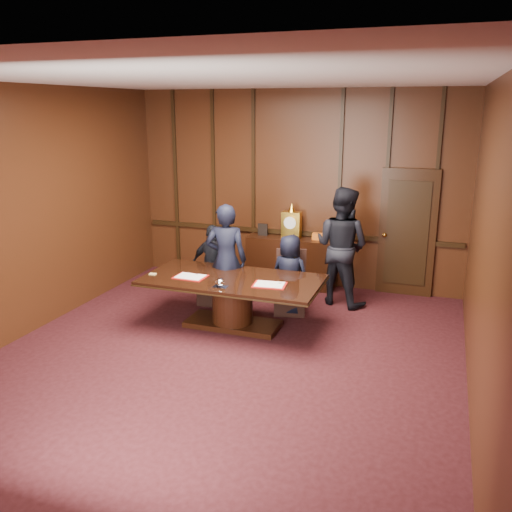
{
  "coord_description": "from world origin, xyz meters",
  "views": [
    {
      "loc": [
        2.54,
        -5.93,
        3.18
      ],
      "look_at": [
        -0.01,
        1.38,
        1.05
      ],
      "focal_mm": 38.0,
      "sensor_mm": 36.0,
      "label": 1
    }
  ],
  "objects": [
    {
      "name": "notepad",
      "position": [
        -1.48,
        0.87,
        0.77
      ],
      "size": [
        0.11,
        0.08,
        0.01
      ],
      "primitive_type": "cube",
      "rotation": [
        0.0,
        0.0,
        0.1
      ],
      "color": "tan",
      "rests_on": "conference_table"
    },
    {
      "name": "witness_right",
      "position": [
        1.03,
        2.65,
        0.98
      ],
      "size": [
        1.14,
        1.01,
        1.96
      ],
      "primitive_type": "imported",
      "rotation": [
        0.0,
        0.0,
        2.8
      ],
      "color": "black",
      "rests_on": "ground"
    },
    {
      "name": "folder_left",
      "position": [
        -0.88,
        0.93,
        0.77
      ],
      "size": [
        0.47,
        0.34,
        0.02
      ],
      "rotation": [
        0.0,
        0.0,
        -0.03
      ],
      "color": "#B11510",
      "rests_on": "conference_table"
    },
    {
      "name": "inkstand",
      "position": [
        -0.29,
        0.65,
        0.81
      ],
      "size": [
        0.2,
        0.14,
        0.12
      ],
      "color": "white",
      "rests_on": "conference_table"
    },
    {
      "name": "sideboard",
      "position": [
        0.0,
        3.26,
        0.49
      ],
      "size": [
        1.6,
        0.45,
        1.54
      ],
      "color": "black",
      "rests_on": "ground"
    },
    {
      "name": "witness_left",
      "position": [
        -0.58,
        1.57,
        0.88
      ],
      "size": [
        0.73,
        0.56,
        1.77
      ],
      "primitive_type": "imported",
      "rotation": [
        0.0,
        0.0,
        3.37
      ],
      "color": "black",
      "rests_on": "ground"
    },
    {
      "name": "conference_table",
      "position": [
        -0.29,
        1.1,
        0.51
      ],
      "size": [
        2.62,
        1.32,
        0.76
      ],
      "color": "black",
      "rests_on": "ground"
    },
    {
      "name": "signatory_left",
      "position": [
        -0.94,
        1.9,
        0.67
      ],
      "size": [
        0.81,
        0.39,
        1.34
      ],
      "primitive_type": "imported",
      "rotation": [
        0.0,
        0.0,
        3.06
      ],
      "color": "black",
      "rests_on": "ground"
    },
    {
      "name": "chair_left",
      "position": [
        -0.94,
        1.98,
        0.29
      ],
      "size": [
        0.49,
        0.49,
        0.99
      ],
      "rotation": [
        0.0,
        0.0,
        0.02
      ],
      "color": "black",
      "rests_on": "ground"
    },
    {
      "name": "chair_right",
      "position": [
        0.36,
        1.98,
        0.29
      ],
      "size": [
        0.58,
        0.58,
        0.99
      ],
      "rotation": [
        0.0,
        0.0,
        0.23
      ],
      "color": "black",
      "rests_on": "ground"
    },
    {
      "name": "folder_right",
      "position": [
        0.33,
        0.97,
        0.77
      ],
      "size": [
        0.49,
        0.38,
        0.02
      ],
      "rotation": [
        0.0,
        0.0,
        0.11
      ],
      "color": "#B11510",
      "rests_on": "conference_table"
    },
    {
      "name": "room",
      "position": [
        0.07,
        0.14,
        1.72
      ],
      "size": [
        7.0,
        7.04,
        3.5
      ],
      "color": "black",
      "rests_on": "ground"
    },
    {
      "name": "signatory_right",
      "position": [
        0.36,
        1.9,
        0.64
      ],
      "size": [
        0.68,
        0.5,
        1.28
      ],
      "primitive_type": "imported",
      "rotation": [
        0.0,
        0.0,
        2.98
      ],
      "color": "black",
      "rests_on": "ground"
    }
  ]
}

